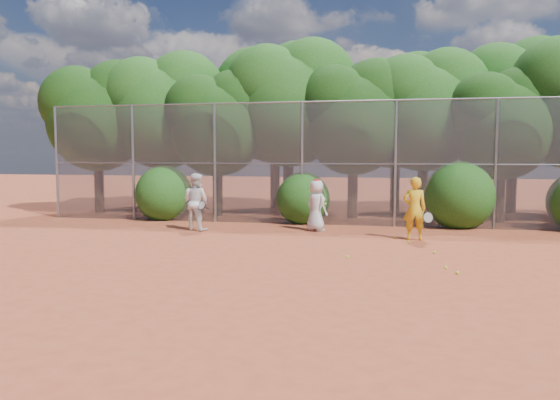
# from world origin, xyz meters

# --- Properties ---
(ground) EXTENTS (80.00, 80.00, 0.00)m
(ground) POSITION_xyz_m (0.00, 0.00, 0.00)
(ground) COLOR #A14024
(ground) RESTS_ON ground
(fence_back) EXTENTS (20.05, 0.09, 4.03)m
(fence_back) POSITION_xyz_m (-0.12, 6.00, 2.05)
(fence_back) COLOR gray
(fence_back) RESTS_ON ground
(tree_0) EXTENTS (4.38, 3.81, 6.00)m
(tree_0) POSITION_xyz_m (-9.44, 8.04, 3.93)
(tree_0) COLOR black
(tree_0) RESTS_ON ground
(tree_1) EXTENTS (4.64, 4.03, 6.35)m
(tree_1) POSITION_xyz_m (-6.94, 8.54, 4.16)
(tree_1) COLOR black
(tree_1) RESTS_ON ground
(tree_2) EXTENTS (3.99, 3.47, 5.47)m
(tree_2) POSITION_xyz_m (-4.45, 7.83, 3.58)
(tree_2) COLOR black
(tree_2) RESTS_ON ground
(tree_3) EXTENTS (4.89, 4.26, 6.70)m
(tree_3) POSITION_xyz_m (-1.94, 8.84, 4.40)
(tree_3) COLOR black
(tree_3) RESTS_ON ground
(tree_4) EXTENTS (4.19, 3.64, 5.73)m
(tree_4) POSITION_xyz_m (0.55, 8.24, 3.76)
(tree_4) COLOR black
(tree_4) RESTS_ON ground
(tree_5) EXTENTS (4.51, 3.92, 6.17)m
(tree_5) POSITION_xyz_m (3.06, 9.04, 4.05)
(tree_5) COLOR black
(tree_5) RESTS_ON ground
(tree_6) EXTENTS (3.86, 3.36, 5.29)m
(tree_6) POSITION_xyz_m (5.55, 8.03, 3.47)
(tree_6) COLOR black
(tree_6) RESTS_ON ground
(tree_9) EXTENTS (4.83, 4.20, 6.62)m
(tree_9) POSITION_xyz_m (-7.94, 10.84, 4.34)
(tree_9) COLOR black
(tree_9) RESTS_ON ground
(tree_10) EXTENTS (5.15, 4.48, 7.06)m
(tree_10) POSITION_xyz_m (-2.93, 11.05, 4.63)
(tree_10) COLOR black
(tree_10) RESTS_ON ground
(tree_11) EXTENTS (4.64, 4.03, 6.35)m
(tree_11) POSITION_xyz_m (2.06, 10.64, 4.16)
(tree_11) COLOR black
(tree_11) RESTS_ON ground
(tree_12) EXTENTS (5.02, 4.37, 6.88)m
(tree_12) POSITION_xyz_m (6.56, 11.24, 4.51)
(tree_12) COLOR black
(tree_12) RESTS_ON ground
(bush_0) EXTENTS (2.00, 2.00, 2.00)m
(bush_0) POSITION_xyz_m (-6.00, 6.30, 1.00)
(bush_0) COLOR #184711
(bush_0) RESTS_ON ground
(bush_1) EXTENTS (1.80, 1.80, 1.80)m
(bush_1) POSITION_xyz_m (-1.00, 6.30, 0.90)
(bush_1) COLOR #184711
(bush_1) RESTS_ON ground
(bush_2) EXTENTS (2.20, 2.20, 2.20)m
(bush_2) POSITION_xyz_m (4.00, 6.30, 1.10)
(bush_2) COLOR #184711
(bush_2) RESTS_ON ground
(player_yellow) EXTENTS (0.84, 0.52, 1.71)m
(player_yellow) POSITION_xyz_m (2.52, 3.36, 0.85)
(player_yellow) COLOR gold
(player_yellow) RESTS_ON ground
(player_teen) EXTENTS (0.90, 0.86, 1.58)m
(player_teen) POSITION_xyz_m (-0.31, 4.53, 0.78)
(player_teen) COLOR silver
(player_teen) RESTS_ON ground
(player_white) EXTENTS (0.99, 0.87, 1.74)m
(player_white) POSITION_xyz_m (-3.92, 3.94, 0.87)
(player_white) COLOR silver
(player_white) RESTS_ON ground
(ball_0) EXTENTS (0.07, 0.07, 0.07)m
(ball_0) POSITION_xyz_m (2.93, 1.41, 0.03)
(ball_0) COLOR #B4CF25
(ball_0) RESTS_ON ground
(ball_1) EXTENTS (0.07, 0.07, 0.07)m
(ball_1) POSITION_xyz_m (2.02, 3.49, 0.03)
(ball_1) COLOR #B4CF25
(ball_1) RESTS_ON ground
(ball_2) EXTENTS (0.07, 0.07, 0.07)m
(ball_2) POSITION_xyz_m (3.21, -0.75, 0.03)
(ball_2) COLOR #B4CF25
(ball_2) RESTS_ON ground
(ball_3) EXTENTS (0.07, 0.07, 0.07)m
(ball_3) POSITION_xyz_m (3.04, -0.28, 0.03)
(ball_3) COLOR #B4CF25
(ball_3) RESTS_ON ground
(ball_4) EXTENTS (0.07, 0.07, 0.07)m
(ball_4) POSITION_xyz_m (0.98, 0.41, 0.03)
(ball_4) COLOR #B4CF25
(ball_4) RESTS_ON ground
(ball_5) EXTENTS (0.07, 0.07, 0.07)m
(ball_5) POSITION_xyz_m (2.38, 2.80, 0.03)
(ball_5) COLOR #B4CF25
(ball_5) RESTS_ON ground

